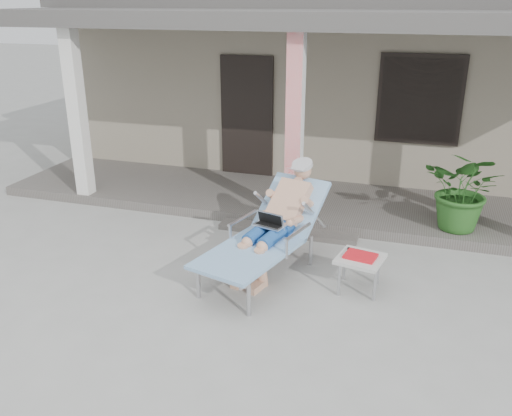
% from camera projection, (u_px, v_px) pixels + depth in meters
% --- Properties ---
extents(ground, '(60.00, 60.00, 0.00)m').
position_uv_depth(ground, '(247.00, 297.00, 6.12)').
color(ground, '#9E9E99').
rests_on(ground, ground).
extents(house, '(10.40, 5.40, 3.30)m').
position_uv_depth(house, '(344.00, 75.00, 11.30)').
color(house, gray).
rests_on(house, ground).
extents(porch_deck, '(10.00, 2.00, 0.15)m').
position_uv_depth(porch_deck, '(305.00, 202.00, 8.76)').
color(porch_deck, '#605B56').
rests_on(porch_deck, ground).
extents(porch_overhang, '(10.00, 2.30, 2.85)m').
position_uv_depth(porch_overhang, '(310.00, 26.00, 7.73)').
color(porch_overhang, silver).
rests_on(porch_overhang, porch_deck).
extents(porch_step, '(2.00, 0.30, 0.07)m').
position_uv_depth(porch_step, '(287.00, 231.00, 7.75)').
color(porch_step, '#605B56').
rests_on(porch_step, ground).
extents(lounger, '(1.29, 2.15, 1.35)m').
position_uv_depth(lounger, '(272.00, 208.00, 6.43)').
color(lounger, '#B7B7BC').
rests_on(lounger, ground).
extents(side_table, '(0.58, 0.58, 0.45)m').
position_uv_depth(side_table, '(360.00, 260.00, 6.14)').
color(side_table, beige).
rests_on(side_table, ground).
extents(potted_palm, '(1.30, 1.23, 1.15)m').
position_uv_depth(potted_palm, '(465.00, 190.00, 7.34)').
color(potted_palm, '#26591E').
rests_on(potted_palm, porch_deck).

